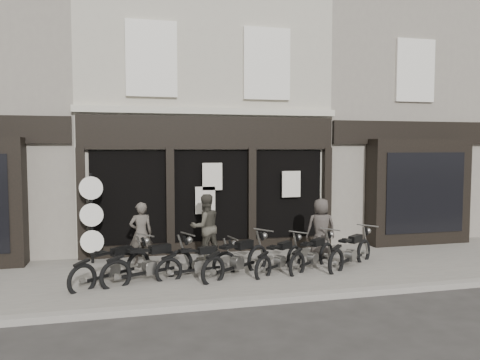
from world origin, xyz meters
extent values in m
plane|color=#2D2B28|center=(0.00, 0.00, 0.00)|extent=(90.00, 90.00, 0.00)
cube|color=slate|center=(0.00, 0.90, 0.06)|extent=(30.00, 4.20, 0.12)
cube|color=gray|center=(0.00, -1.25, 0.07)|extent=(30.00, 0.25, 0.13)
cube|color=#B5B09B|center=(0.00, 6.00, 4.10)|extent=(7.20, 6.00, 8.20)
cube|color=black|center=(0.00, 2.92, 3.45)|extent=(7.10, 0.18, 0.90)
cube|color=black|center=(0.00, 2.98, 1.50)|extent=(6.50, 0.10, 2.95)
cube|color=black|center=(0.00, 2.91, 0.22)|extent=(7.10, 0.20, 0.44)
cube|color=beige|center=(0.00, 2.95, 4.05)|extent=(7.30, 0.22, 0.18)
cube|color=silver|center=(-1.60, 2.95, 5.40)|extent=(1.35, 0.12, 2.00)
cube|color=black|center=(-1.60, 2.98, 5.40)|extent=(1.05, 0.06, 1.70)
cube|color=silver|center=(1.60, 2.95, 5.40)|extent=(1.35, 0.12, 2.00)
cube|color=black|center=(1.60, 2.98, 5.40)|extent=(1.05, 0.06, 1.70)
cube|color=black|center=(-3.45, 2.90, 1.55)|extent=(0.22, 0.22, 3.00)
cube|color=black|center=(-1.15, 2.90, 1.55)|extent=(0.22, 0.22, 3.00)
cube|color=black|center=(1.15, 2.90, 1.55)|extent=(0.22, 0.22, 3.00)
cube|color=black|center=(3.45, 2.90, 1.55)|extent=(0.22, 0.22, 3.00)
cube|color=silver|center=(0.00, 2.80, 2.25)|extent=(0.55, 0.04, 0.75)
cube|color=silver|center=(2.30, 2.80, 2.00)|extent=(0.55, 0.04, 0.75)
cube|color=silver|center=(-0.20, 2.80, 1.60)|extent=(0.55, 0.04, 0.75)
cube|color=gray|center=(6.35, 6.00, 4.10)|extent=(5.50, 6.00, 8.20)
cube|color=black|center=(6.35, 2.65, 1.70)|extent=(3.20, 0.70, 3.20)
cube|color=black|center=(6.35, 2.30, 1.70)|extent=(2.60, 0.06, 2.40)
cube|color=black|center=(6.35, 2.95, 3.50)|extent=(5.40, 0.16, 0.70)
cube|color=silver|center=(6.35, 2.96, 5.40)|extent=(1.30, 0.10, 1.90)
cube|color=black|center=(6.35, 2.99, 5.40)|extent=(1.00, 0.06, 1.60)
torus|color=black|center=(-2.07, 0.98, 0.34)|extent=(0.60, 0.51, 0.69)
torus|color=black|center=(-3.22, 0.04, 0.34)|extent=(0.60, 0.51, 0.69)
cube|color=black|center=(-2.64, 0.51, 0.30)|extent=(0.97, 0.81, 0.06)
cube|color=gray|center=(-2.63, 0.53, 0.38)|extent=(0.31, 0.30, 0.27)
cube|color=black|center=(-2.44, 0.68, 0.77)|extent=(0.47, 0.43, 0.17)
cube|color=black|center=(-2.88, 0.32, 0.81)|extent=(0.37, 0.35, 0.06)
cylinder|color=gray|center=(-1.90, 1.12, 1.02)|extent=(0.40, 0.48, 0.04)
torus|color=black|center=(-1.15, 0.76, 0.35)|extent=(0.70, 0.37, 0.72)
torus|color=black|center=(-2.55, 0.15, 0.35)|extent=(0.70, 0.37, 0.72)
cube|color=black|center=(-1.85, 0.46, 0.31)|extent=(1.17, 0.55, 0.06)
cube|color=gray|center=(-1.83, 0.47, 0.40)|extent=(0.31, 0.27, 0.27)
cube|color=black|center=(-1.60, 0.57, 0.80)|extent=(0.52, 0.36, 0.18)
cube|color=black|center=(-2.14, 0.33, 0.84)|extent=(0.37, 0.32, 0.06)
cylinder|color=gray|center=(-0.94, 0.86, 1.05)|extent=(0.28, 0.58, 0.04)
torus|color=black|center=(-0.10, 0.69, 0.31)|extent=(0.64, 0.22, 0.63)
torus|color=black|center=(-1.43, 0.40, 0.31)|extent=(0.64, 0.22, 0.63)
cube|color=black|center=(-0.76, 0.54, 0.28)|extent=(1.10, 0.28, 0.06)
cube|color=gray|center=(-0.75, 0.55, 0.35)|extent=(0.25, 0.21, 0.24)
cube|color=black|center=(-0.53, 0.59, 0.70)|extent=(0.45, 0.25, 0.16)
cube|color=black|center=(-1.04, 0.48, 0.74)|extent=(0.31, 0.24, 0.06)
cylinder|color=gray|center=(0.10, 0.73, 0.93)|extent=(0.15, 0.54, 0.03)
torus|color=black|center=(0.74, 0.87, 0.35)|extent=(0.64, 0.48, 0.71)
torus|color=black|center=(-0.50, 0.02, 0.35)|extent=(0.64, 0.48, 0.71)
cube|color=black|center=(0.12, 0.44, 0.31)|extent=(1.05, 0.74, 0.06)
cube|color=gray|center=(0.14, 0.46, 0.39)|extent=(0.31, 0.30, 0.27)
cube|color=black|center=(0.34, 0.60, 0.79)|extent=(0.50, 0.42, 0.18)
cube|color=black|center=(-0.14, 0.27, 0.83)|extent=(0.38, 0.35, 0.06)
cylinder|color=gray|center=(0.93, 1.00, 1.04)|extent=(0.37, 0.52, 0.04)
torus|color=black|center=(1.71, 0.95, 0.31)|extent=(0.55, 0.46, 0.63)
torus|color=black|center=(0.66, 0.11, 0.31)|extent=(0.55, 0.46, 0.63)
cube|color=black|center=(1.19, 0.53, 0.27)|extent=(0.89, 0.73, 0.06)
cube|color=gray|center=(1.20, 0.54, 0.35)|extent=(0.28, 0.27, 0.24)
cube|color=black|center=(1.38, 0.68, 0.70)|extent=(0.43, 0.39, 0.16)
cube|color=black|center=(0.97, 0.35, 0.74)|extent=(0.33, 0.32, 0.06)
cylinder|color=gray|center=(1.87, 1.08, 0.93)|extent=(0.36, 0.44, 0.03)
torus|color=black|center=(2.60, 1.01, 0.32)|extent=(0.57, 0.46, 0.65)
torus|color=black|center=(1.50, 0.17, 0.32)|extent=(0.57, 0.46, 0.65)
cube|color=black|center=(2.05, 0.59, 0.28)|extent=(0.93, 0.73, 0.06)
cube|color=gray|center=(2.06, 0.60, 0.36)|extent=(0.29, 0.28, 0.25)
cube|color=black|center=(2.25, 0.74, 0.72)|extent=(0.45, 0.40, 0.16)
cube|color=black|center=(1.82, 0.42, 0.76)|extent=(0.34, 0.33, 0.06)
cylinder|color=gray|center=(2.77, 1.14, 0.95)|extent=(0.36, 0.46, 0.03)
torus|color=black|center=(3.63, 0.99, 0.34)|extent=(0.61, 0.48, 0.69)
torus|color=black|center=(2.45, 0.11, 0.34)|extent=(0.61, 0.48, 0.69)
cube|color=black|center=(3.04, 0.55, 0.30)|extent=(1.00, 0.76, 0.06)
cube|color=gray|center=(3.06, 0.56, 0.38)|extent=(0.30, 0.29, 0.26)
cube|color=black|center=(3.25, 0.71, 0.77)|extent=(0.48, 0.42, 0.17)
cube|color=black|center=(2.79, 0.37, 0.81)|extent=(0.37, 0.34, 0.06)
cylinder|color=gray|center=(3.81, 1.12, 1.01)|extent=(0.38, 0.50, 0.04)
imported|color=#4C453E|center=(-1.97, 1.98, 0.91)|extent=(0.62, 0.45, 1.57)
imported|color=#3D3A31|center=(-0.31, 2.16, 0.98)|extent=(0.97, 0.85, 1.71)
imported|color=#3F3935|center=(2.70, 1.58, 0.91)|extent=(0.85, 0.63, 1.59)
cylinder|color=black|center=(-3.16, 2.41, 0.03)|extent=(0.38, 0.38, 0.06)
cylinder|color=black|center=(-3.16, 2.41, 1.20)|extent=(0.07, 0.07, 2.40)
cylinder|color=black|center=(-3.16, 2.38, 2.04)|extent=(0.59, 0.10, 0.58)
cylinder|color=silver|center=(-3.16, 2.35, 2.04)|extent=(0.58, 0.07, 0.58)
cylinder|color=black|center=(-3.16, 2.38, 1.36)|extent=(0.59, 0.10, 0.58)
cylinder|color=silver|center=(-3.16, 2.35, 1.36)|extent=(0.58, 0.07, 0.58)
cylinder|color=black|center=(-3.16, 2.38, 0.68)|extent=(0.59, 0.10, 0.58)
cylinder|color=silver|center=(-3.16, 2.35, 0.68)|extent=(0.58, 0.07, 0.58)
camera|label=1|loc=(-2.32, -9.83, 3.05)|focal=35.00mm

